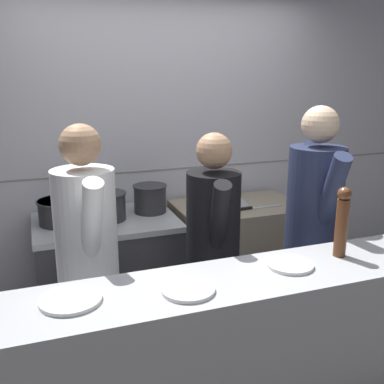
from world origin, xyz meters
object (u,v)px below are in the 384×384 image
(chef_sous, at_px, (213,248))
(chef_line, at_px, (313,226))
(mixing_bowl_steel, at_px, (236,199))
(pepper_mill, at_px, (342,221))
(oven_range, at_px, (108,277))
(sauce_pot, at_px, (107,206))
(stock_pot, at_px, (61,211))
(plated_dish_appetiser, at_px, (188,290))
(plated_dish_dessert, at_px, (290,265))
(braising_pot, at_px, (150,198))
(plated_dish_main, at_px, (71,300))
(chef_head_cook, at_px, (88,257))
(chefs_knife, at_px, (257,208))

(chef_sous, height_order, chef_line, chef_line)
(mixing_bowl_steel, xyz_separation_m, pepper_mill, (-0.04, -1.33, 0.25))
(oven_range, distance_m, sauce_pot, 0.55)
(stock_pot, distance_m, mixing_bowl_steel, 1.34)
(plated_dish_appetiser, height_order, chef_line, chef_line)
(plated_dish_dessert, bearing_deg, plated_dish_appetiser, -172.42)
(stock_pot, relative_size, plated_dish_dessert, 1.39)
(oven_range, relative_size, sauce_pot, 3.66)
(braising_pot, xyz_separation_m, mixing_bowl_steel, (0.69, -0.04, -0.07))
(braising_pot, relative_size, plated_dish_main, 0.98)
(mixing_bowl_steel, bearing_deg, chef_head_cook, -149.87)
(oven_range, height_order, braising_pot, braising_pot)
(chefs_knife, distance_m, plated_dish_main, 1.92)
(chefs_knife, bearing_deg, sauce_pot, 173.84)
(chef_line, bearing_deg, chef_head_cook, -171.41)
(chef_line, bearing_deg, pepper_mill, -99.92)
(oven_range, relative_size, stock_pot, 3.18)
(pepper_mill, height_order, chef_head_cook, chef_head_cook)
(mixing_bowl_steel, xyz_separation_m, chef_line, (0.17, -0.80, 0.02))
(sauce_pot, bearing_deg, chefs_knife, -6.16)
(chef_head_cook, xyz_separation_m, chef_sous, (0.74, -0.02, -0.04))
(mixing_bowl_steel, height_order, chef_sous, chef_sous)
(plated_dish_dessert, bearing_deg, oven_range, 117.41)
(chefs_knife, xyz_separation_m, chef_sous, (-0.61, -0.59, -0.02))
(braising_pot, xyz_separation_m, pepper_mill, (0.65, -1.36, 0.18))
(plated_dish_main, distance_m, plated_dish_dessert, 1.04)
(plated_dish_appetiser, bearing_deg, chef_sous, 59.62)
(chef_line, bearing_deg, plated_dish_dessert, -121.36)
(braising_pot, xyz_separation_m, chef_sous, (0.18, -0.79, -0.13))
(oven_range, distance_m, chef_sous, 1.00)
(plated_dish_appetiser, distance_m, chef_line, 1.25)
(stock_pot, distance_m, plated_dish_appetiser, 1.49)
(braising_pot, relative_size, chefs_knife, 0.68)
(sauce_pot, distance_m, mixing_bowl_steel, 1.03)
(sauce_pot, relative_size, chef_sous, 0.17)
(oven_range, bearing_deg, sauce_pot, -33.60)
(stock_pot, relative_size, plated_dish_main, 1.22)
(plated_dish_appetiser, distance_m, plated_dish_dessert, 0.56)
(chef_sous, distance_m, chef_line, 0.68)
(chefs_knife, bearing_deg, plated_dish_dessert, -110.67)
(chefs_knife, bearing_deg, plated_dish_main, -141.48)
(chef_sous, bearing_deg, plated_dish_appetiser, -106.85)
(plated_dish_dessert, height_order, chef_head_cook, chef_head_cook)
(plated_dish_appetiser, bearing_deg, oven_range, 95.46)
(braising_pot, bearing_deg, plated_dish_dessert, -76.19)
(oven_range, distance_m, chef_head_cook, 0.87)
(mixing_bowl_steel, distance_m, plated_dish_dessert, 1.40)
(mixing_bowl_steel, bearing_deg, stock_pot, -179.80)
(braising_pot, distance_m, mixing_bowl_steel, 0.70)
(chefs_knife, distance_m, plated_dish_appetiser, 1.63)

